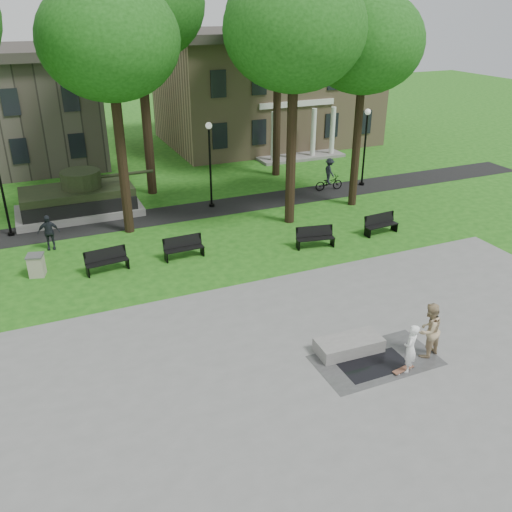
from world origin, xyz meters
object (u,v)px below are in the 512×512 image
(concrete_block, at_px, (349,345))
(cyclist, at_px, (329,177))
(skateboarder, at_px, (410,348))
(park_bench_0, at_px, (107,260))
(trash_bin, at_px, (36,265))
(friend_watching, at_px, (429,330))

(concrete_block, distance_m, cyclist, 17.02)
(concrete_block, distance_m, skateboarder, 2.07)
(park_bench_0, bearing_deg, concrete_block, -61.45)
(trash_bin, bearing_deg, park_bench_0, -14.77)
(skateboarder, bearing_deg, park_bench_0, -92.98)
(skateboarder, distance_m, park_bench_0, 13.14)
(concrete_block, xyz_separation_m, park_bench_0, (-6.32, 9.19, 0.28))
(friend_watching, bearing_deg, skateboarder, 8.73)
(park_bench_0, bearing_deg, cyclist, 16.13)
(concrete_block, distance_m, friend_watching, 2.59)
(skateboarder, bearing_deg, concrete_block, -92.58)
(friend_watching, height_order, park_bench_0, friend_watching)
(skateboarder, distance_m, trash_bin, 15.45)
(skateboarder, relative_size, park_bench_0, 0.89)
(concrete_block, height_order, skateboarder, skateboarder)
(friend_watching, distance_m, park_bench_0, 13.42)
(concrete_block, relative_size, park_bench_0, 1.20)
(concrete_block, relative_size, friend_watching, 1.16)
(friend_watching, xyz_separation_m, cyclist, (5.81, 16.19, -0.15))
(trash_bin, bearing_deg, skateboarder, -48.40)
(concrete_block, bearing_deg, friend_watching, -28.22)
(park_bench_0, distance_m, trash_bin, 2.88)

